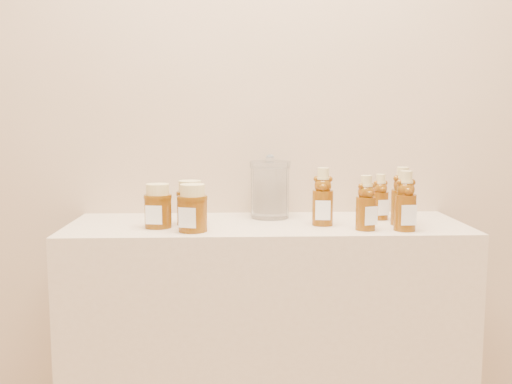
{
  "coord_description": "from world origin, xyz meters",
  "views": [
    {
      "loc": [
        -0.1,
        -0.16,
        1.22
      ],
      "look_at": [
        -0.03,
        1.52,
        1.0
      ],
      "focal_mm": 40.0,
      "sensor_mm": 36.0,
      "label": 1
    }
  ],
  "objects_px": {
    "display_table": "(266,364)",
    "bear_bottle_front_left": "(366,199)",
    "glass_canister": "(270,187)",
    "honey_jar_left": "(158,206)",
    "bear_bottle_back_left": "(323,193)"
  },
  "relations": [
    {
      "from": "display_table",
      "to": "honey_jar_left",
      "type": "relative_size",
      "value": 9.33
    },
    {
      "from": "display_table",
      "to": "bear_bottle_front_left",
      "type": "bearing_deg",
      "value": -22.64
    },
    {
      "from": "bear_bottle_front_left",
      "to": "honey_jar_left",
      "type": "relative_size",
      "value": 1.38
    },
    {
      "from": "bear_bottle_back_left",
      "to": "bear_bottle_front_left",
      "type": "distance_m",
      "value": 0.14
    },
    {
      "from": "display_table",
      "to": "glass_canister",
      "type": "height_order",
      "value": "glass_canister"
    },
    {
      "from": "display_table",
      "to": "honey_jar_left",
      "type": "distance_m",
      "value": 0.61
    },
    {
      "from": "display_table",
      "to": "bear_bottle_back_left",
      "type": "distance_m",
      "value": 0.57
    },
    {
      "from": "honey_jar_left",
      "to": "glass_canister",
      "type": "distance_m",
      "value": 0.37
    },
    {
      "from": "honey_jar_left",
      "to": "glass_canister",
      "type": "relative_size",
      "value": 0.65
    },
    {
      "from": "display_table",
      "to": "bear_bottle_back_left",
      "type": "xyz_separation_m",
      "value": [
        0.17,
        -0.04,
        0.55
      ]
    },
    {
      "from": "honey_jar_left",
      "to": "display_table",
      "type": "bearing_deg",
      "value": 20.52
    },
    {
      "from": "bear_bottle_front_left",
      "to": "glass_canister",
      "type": "height_order",
      "value": "glass_canister"
    },
    {
      "from": "bear_bottle_back_left",
      "to": "honey_jar_left",
      "type": "relative_size",
      "value": 1.51
    },
    {
      "from": "bear_bottle_back_left",
      "to": "display_table",
      "type": "bearing_deg",
      "value": 174.96
    },
    {
      "from": "bear_bottle_front_left",
      "to": "glass_canister",
      "type": "distance_m",
      "value": 0.34
    }
  ]
}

